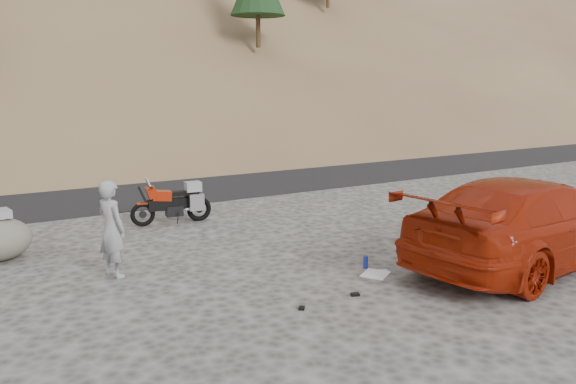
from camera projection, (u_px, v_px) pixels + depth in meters
name	position (u px, v px, depth m)	size (l,w,h in m)	color
ground	(253.00, 262.00, 10.78)	(140.00, 140.00, 0.00)	#3E3C39
road	(128.00, 188.00, 18.39)	(120.00, 7.00, 0.05)	black
motorcycle	(175.00, 203.00, 13.72)	(2.00, 0.68, 1.19)	black
man	(115.00, 276.00, 10.02)	(0.63, 0.42, 1.74)	gray
red_car	(525.00, 264.00, 10.70)	(2.32, 5.70, 1.65)	#951D08
gear_white_cloth	(376.00, 274.00, 10.09)	(0.49, 0.43, 0.02)	white
gear_bottle	(366.00, 262.00, 10.42)	(0.09, 0.09, 0.24)	navy
gear_funnel	(407.00, 255.00, 10.92)	(0.16, 0.16, 0.21)	red
gear_glove_a	(355.00, 294.00, 9.09)	(0.14, 0.10, 0.04)	black
gear_glove_b	(302.00, 308.00, 8.54)	(0.11, 0.09, 0.04)	black
gear_blue_cloth	(382.00, 271.00, 10.25)	(0.27, 0.19, 0.01)	#95B4E7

